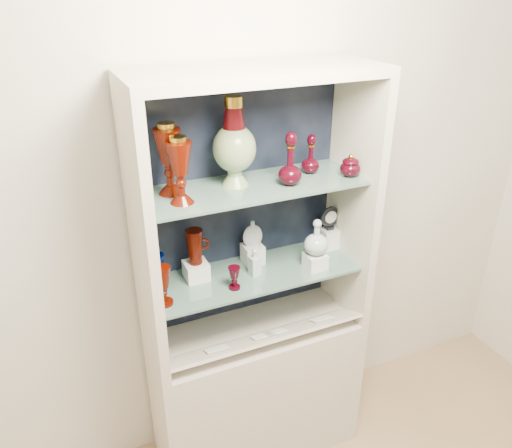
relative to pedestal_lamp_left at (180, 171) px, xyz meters
name	(u,v)px	position (x,y,z in m)	size (l,w,h in m)	color
wall_back	(236,184)	(0.32, 0.25, -0.20)	(3.50, 0.02, 2.80)	beige
cabinet_base	(256,388)	(0.32, 0.03, -1.22)	(1.00, 0.40, 0.75)	beige
cabinet_back_panel	(239,202)	(0.32, 0.22, -0.27)	(0.98, 0.02, 1.15)	black
cabinet_side_left	(142,241)	(-0.16, 0.03, -0.27)	(0.04, 0.40, 1.15)	beige
cabinet_side_right	(352,200)	(0.80, 0.03, -0.27)	(0.04, 0.40, 1.15)	beige
cabinet_top_cap	(256,73)	(0.32, 0.03, 0.32)	(1.00, 0.40, 0.04)	beige
shelf_lower	(254,273)	(0.32, 0.05, -0.55)	(0.92, 0.34, 0.01)	slate
shelf_upper	(254,186)	(0.32, 0.05, -0.13)	(0.92, 0.34, 0.01)	slate
label_ledge	(266,337)	(0.32, -0.08, -0.82)	(0.92, 0.18, 0.01)	beige
label_card_0	(322,319)	(0.61, -0.08, -0.80)	(0.10, 0.07, 0.00)	white
label_card_1	(275,332)	(0.37, -0.08, -0.80)	(0.10, 0.07, 0.00)	white
label_card_2	(217,349)	(0.09, -0.08, -0.80)	(0.10, 0.07, 0.00)	white
label_card_3	(263,336)	(0.30, -0.08, -0.80)	(0.10, 0.07, 0.00)	white
pedestal_lamp_left	(180,171)	(0.00, 0.00, 0.00)	(0.10, 0.10, 0.26)	#4E0B00
pedestal_lamp_right	(169,159)	(-0.01, 0.11, 0.01)	(0.11, 0.11, 0.28)	#4E0B00
enamel_urn	(234,142)	(0.25, 0.09, 0.05)	(0.18, 0.18, 0.36)	#0C471F
ruby_decanter_a	(291,156)	(0.46, 0.00, 0.00)	(0.10, 0.10, 0.25)	#38040F
ruby_decanter_b	(311,153)	(0.60, 0.08, -0.04)	(0.08, 0.08, 0.18)	#38040F
lidded_bowl	(350,165)	(0.74, -0.02, -0.08)	(0.09, 0.09, 0.10)	#38040F
cobalt_goblet	(157,273)	(-0.11, 0.08, -0.46)	(0.07, 0.07, 0.17)	#000840
ruby_goblet_tall	(163,286)	(-0.11, -0.02, -0.46)	(0.07, 0.07, 0.17)	#4E0B00
ruby_goblet_small	(234,278)	(0.19, -0.03, -0.50)	(0.05, 0.05, 0.10)	#38040F
riser_ruby_pitcher	(196,271)	(0.07, 0.11, -0.51)	(0.10, 0.10, 0.08)	silver
ruby_pitcher	(195,247)	(0.07, 0.11, -0.39)	(0.12, 0.07, 0.16)	#4E0B00
clear_square_bottle	(255,262)	(0.32, 0.04, -0.48)	(0.04, 0.04, 0.13)	#9FB6BB
riser_flat_flask	(253,254)	(0.35, 0.14, -0.50)	(0.09, 0.09, 0.09)	silver
flat_flask	(253,233)	(0.35, 0.14, -0.40)	(0.09, 0.04, 0.13)	#B2BCC7
riser_clear_round_decanter	(315,261)	(0.59, -0.02, -0.51)	(0.09, 0.09, 0.07)	silver
clear_round_decanter	(316,238)	(0.59, -0.02, -0.40)	(0.11, 0.11, 0.16)	#9FB6BB
riser_cameo_medallion	(329,238)	(0.74, 0.12, -0.50)	(0.08, 0.08, 0.10)	silver
cameo_medallion	(330,218)	(0.74, 0.12, -0.39)	(0.10, 0.04, 0.12)	black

